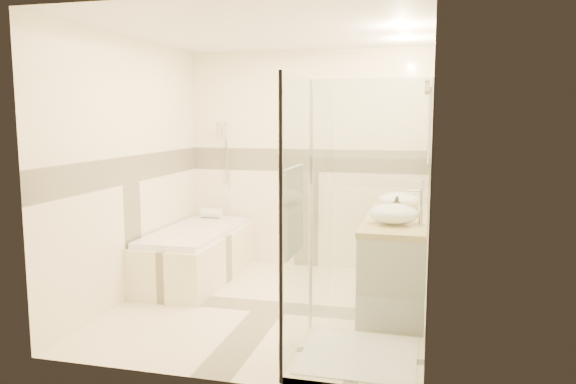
% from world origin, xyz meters
% --- Properties ---
extents(room, '(2.82, 3.02, 2.52)m').
position_xyz_m(room, '(0.06, 0.01, 1.26)').
color(room, '#FEF2CA').
rests_on(room, ground).
extents(bathtub, '(0.75, 1.70, 0.56)m').
position_xyz_m(bathtub, '(-1.02, 0.65, 0.31)').
color(bathtub, '#FFF3CB').
rests_on(bathtub, ground).
extents(vanity, '(0.58, 1.62, 0.85)m').
position_xyz_m(vanity, '(1.12, 0.30, 0.43)').
color(vanity, white).
rests_on(vanity, ground).
extents(shower_enclosure, '(0.96, 0.93, 2.04)m').
position_xyz_m(shower_enclosure, '(0.83, -0.97, 0.51)').
color(shower_enclosure, '#FFF3CB').
rests_on(shower_enclosure, ground).
extents(vessel_sink_near, '(0.42, 0.42, 0.17)m').
position_xyz_m(vessel_sink_near, '(1.10, 0.77, 0.93)').
color(vessel_sink_near, white).
rests_on(vessel_sink_near, vanity).
extents(vessel_sink_far, '(0.43, 0.43, 0.17)m').
position_xyz_m(vessel_sink_far, '(1.10, -0.03, 0.94)').
color(vessel_sink_far, white).
rests_on(vessel_sink_far, vanity).
extents(faucet_near, '(0.12, 0.03, 0.29)m').
position_xyz_m(faucet_near, '(1.32, 0.77, 1.02)').
color(faucet_near, silver).
rests_on(faucet_near, vanity).
extents(faucet_far, '(0.13, 0.03, 0.30)m').
position_xyz_m(faucet_far, '(1.32, -0.03, 1.03)').
color(faucet_far, silver).
rests_on(faucet_far, vanity).
extents(amenity_bottle_a, '(0.08, 0.09, 0.19)m').
position_xyz_m(amenity_bottle_a, '(1.10, 0.22, 0.94)').
color(amenity_bottle_a, black).
rests_on(amenity_bottle_a, vanity).
extents(amenity_bottle_b, '(0.16, 0.16, 0.17)m').
position_xyz_m(amenity_bottle_b, '(1.10, 0.41, 0.94)').
color(amenity_bottle_b, black).
rests_on(amenity_bottle_b, vanity).
extents(folded_towels, '(0.15, 0.23, 0.07)m').
position_xyz_m(folded_towels, '(1.10, 0.98, 0.89)').
color(folded_towels, white).
rests_on(folded_towels, vanity).
extents(rolled_towel, '(0.25, 0.11, 0.11)m').
position_xyz_m(rolled_towel, '(-1.11, 1.30, 0.62)').
color(rolled_towel, white).
rests_on(rolled_towel, bathtub).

